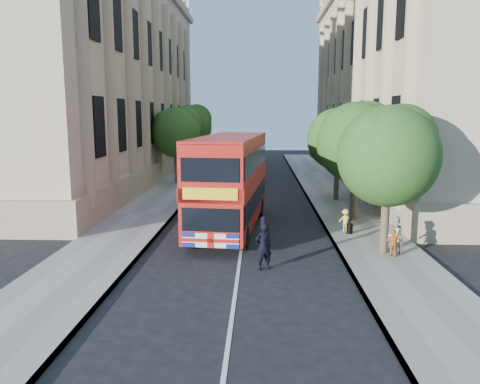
# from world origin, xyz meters

# --- Properties ---
(ground) EXTENTS (120.00, 120.00, 0.00)m
(ground) POSITION_xyz_m (0.00, 0.00, 0.00)
(ground) COLOR black
(ground) RESTS_ON ground
(pavement_right) EXTENTS (3.50, 80.00, 0.12)m
(pavement_right) POSITION_xyz_m (5.75, 10.00, 0.06)
(pavement_right) COLOR gray
(pavement_right) RESTS_ON ground
(pavement_left) EXTENTS (3.50, 80.00, 0.12)m
(pavement_left) POSITION_xyz_m (-5.75, 10.00, 0.06)
(pavement_left) COLOR gray
(pavement_left) RESTS_ON ground
(building_right) EXTENTS (12.00, 38.00, 18.00)m
(building_right) POSITION_xyz_m (13.80, 24.00, 9.00)
(building_right) COLOR tan
(building_right) RESTS_ON ground
(building_left) EXTENTS (12.00, 38.00, 18.00)m
(building_left) POSITION_xyz_m (-13.80, 24.00, 9.00)
(building_left) COLOR tan
(building_left) RESTS_ON ground
(tree_right_near) EXTENTS (4.00, 4.00, 6.08)m
(tree_right_near) POSITION_xyz_m (5.84, 3.03, 4.25)
(tree_right_near) COLOR #473828
(tree_right_near) RESTS_ON ground
(tree_right_mid) EXTENTS (4.20, 4.20, 6.37)m
(tree_right_mid) POSITION_xyz_m (5.84, 9.03, 4.45)
(tree_right_mid) COLOR #473828
(tree_right_mid) RESTS_ON ground
(tree_right_far) EXTENTS (4.00, 4.00, 6.15)m
(tree_right_far) POSITION_xyz_m (5.84, 15.03, 4.31)
(tree_right_far) COLOR #473828
(tree_right_far) RESTS_ON ground
(tree_left_far) EXTENTS (4.00, 4.00, 6.30)m
(tree_left_far) POSITION_xyz_m (-5.96, 22.03, 4.44)
(tree_left_far) COLOR #473828
(tree_left_far) RESTS_ON ground
(tree_left_back) EXTENTS (4.20, 4.20, 6.65)m
(tree_left_back) POSITION_xyz_m (-5.96, 30.03, 4.71)
(tree_left_back) COLOR #473828
(tree_left_back) RESTS_ON ground
(lamp_post) EXTENTS (0.32, 0.32, 5.16)m
(lamp_post) POSITION_xyz_m (5.00, 6.00, 2.51)
(lamp_post) COLOR black
(lamp_post) RESTS_ON pavement_right
(double_decker_bus) EXTENTS (3.51, 10.01, 4.53)m
(double_decker_bus) POSITION_xyz_m (-0.68, 6.99, 2.51)
(double_decker_bus) COLOR #A6120B
(double_decker_bus) RESTS_ON ground
(box_van) EXTENTS (2.14, 4.81, 2.70)m
(box_van) POSITION_xyz_m (-1.99, 12.86, 1.32)
(box_van) COLOR black
(box_van) RESTS_ON ground
(police_constable) EXTENTS (0.74, 0.61, 1.75)m
(police_constable) POSITION_xyz_m (0.92, 1.00, 0.87)
(police_constable) COLOR black
(police_constable) RESTS_ON ground
(woman_pedestrian) EXTENTS (0.97, 0.95, 1.58)m
(woman_pedestrian) POSITION_xyz_m (6.11, 2.62, 0.91)
(woman_pedestrian) COLOR beige
(woman_pedestrian) RESTS_ON pavement_right
(child_a) EXTENTS (0.66, 0.32, 1.08)m
(child_a) POSITION_xyz_m (6.02, 2.40, 0.66)
(child_a) COLOR orange
(child_a) RESTS_ON pavement_right
(child_b) EXTENTS (0.74, 0.49, 1.07)m
(child_b) POSITION_xyz_m (4.87, 6.45, 0.65)
(child_b) COLOR #EFDC51
(child_b) RESTS_ON pavement_right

